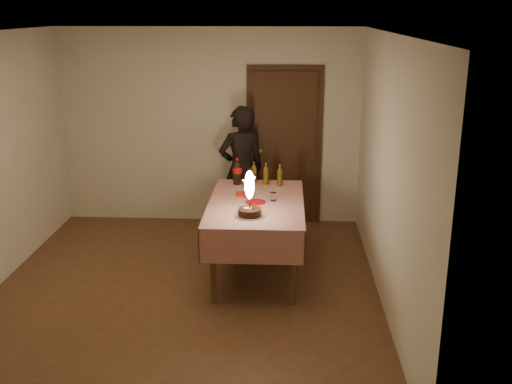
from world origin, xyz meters
TOP-DOWN VIEW (x-y plane):
  - ground at (0.00, 0.00)m, footprint 4.00×4.50m
  - room_shell at (0.03, 0.08)m, footprint 4.04×4.54m
  - dining_table at (0.71, 0.53)m, footprint 1.02×1.72m
  - birthday_cake at (0.67, 0.06)m, footprint 0.29×0.29m
  - red_plate at (0.71, 0.51)m, footprint 0.22×0.22m
  - red_cup at (0.61, 0.66)m, footprint 0.08×0.08m
  - clear_cup at (0.89, 0.58)m, footprint 0.07×0.07m
  - napkin_stack at (0.55, 0.77)m, footprint 0.15×0.15m
  - cola_bottle at (0.45, 1.20)m, footprint 0.10×0.10m
  - amber_bottle_left at (0.65, 1.28)m, footprint 0.06×0.06m
  - amber_bottle_right at (0.95, 1.15)m, footprint 0.06×0.06m
  - amber_bottle_mid at (0.79, 1.21)m, footprint 0.06×0.06m
  - photographer at (0.45, 1.85)m, footprint 0.71×0.61m

SIDE VIEW (x-z plane):
  - ground at x=0.00m, z-range -0.01..0.01m
  - dining_table at x=0.71m, z-range 0.30..1.13m
  - red_plate at x=0.71m, z-range 0.83..0.83m
  - photographer at x=0.45m, z-range 0.00..1.66m
  - napkin_stack at x=0.55m, z-range 0.83..0.85m
  - clear_cup at x=0.89m, z-range 0.83..0.92m
  - red_cup at x=0.61m, z-range 0.83..0.93m
  - amber_bottle_left at x=0.65m, z-range 0.82..1.07m
  - amber_bottle_right at x=0.95m, z-range 0.82..1.07m
  - amber_bottle_mid at x=0.79m, z-range 0.82..1.07m
  - birthday_cake at x=0.67m, z-range 0.73..1.20m
  - cola_bottle at x=0.45m, z-range 0.82..1.14m
  - room_shell at x=0.03m, z-range 0.34..2.96m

